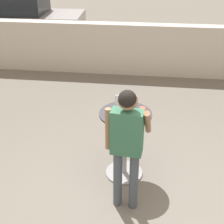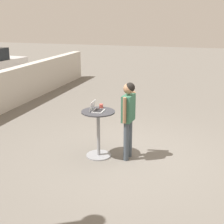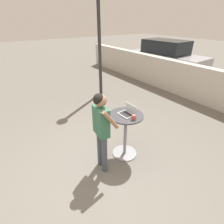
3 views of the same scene
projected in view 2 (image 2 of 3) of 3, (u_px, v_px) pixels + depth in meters
The scene contains 5 objects.
ground_plane at pixel (132, 157), 6.68m from camera, with size 50.00×50.00×0.00m, color slate.
cafe_table at pixel (98, 129), 6.55m from camera, with size 0.70×0.70×1.01m.
laptop at pixel (96, 109), 6.43m from camera, with size 0.31×0.27×0.21m.
coffee_mug at pixel (101, 106), 6.62m from camera, with size 0.12×0.08×0.09m.
standing_person at pixel (128, 112), 6.31m from camera, with size 0.53×0.34×1.63m.
Camera 2 is at (-5.95, -1.37, 2.89)m, focal length 50.00 mm.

